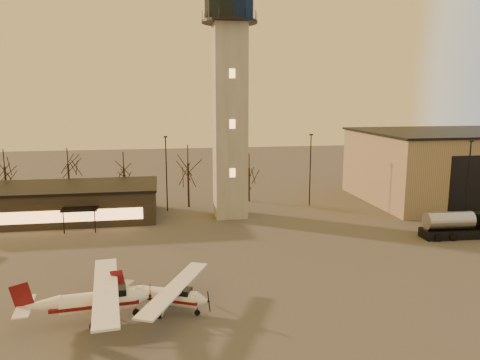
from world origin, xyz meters
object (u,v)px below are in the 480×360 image
Objects in this scene: control_tower at (230,88)px; hangar at (465,165)px; terminal at (55,203)px; cessna_front at (171,299)px; cessna_rear at (100,305)px; fuel_truck at (457,227)px.

control_tower is 37.90m from hangar.
terminal is (-57.99, -2.00, -3.00)m from hangar.
cessna_front is (-8.29, -26.39, -15.36)m from control_tower.
cessna_rear is (-49.14, -30.74, -4.02)m from hangar.
cessna_rear reaches higher than cessna_front.
fuel_truck is (23.23, -13.50, -15.16)m from control_tower.
hangar is 58.10m from cessna_rear.
control_tower is at bearing 57.84° from cessna_rear.
terminal reaches higher than cessna_rear.
hangar is (36.00, 3.98, -11.17)m from control_tower.
cessna_front is 0.81× the size of cessna_rear.
hangar is at bearing 1.97° from terminal.
hangar reaches higher than cessna_rear.
control_tower is 1.28× the size of terminal.
control_tower is 3.32× the size of cessna_front.
control_tower is 26.24m from terminal.
terminal is 2.59× the size of cessna_front.
terminal is 2.10× the size of cessna_rear.
cessna_rear is at bearing -147.97° from hangar.
cessna_front is (13.70, -28.37, -1.19)m from terminal.
cessna_front is (-44.29, -30.36, -4.19)m from hangar.
control_tower is 4.04× the size of fuel_truck.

